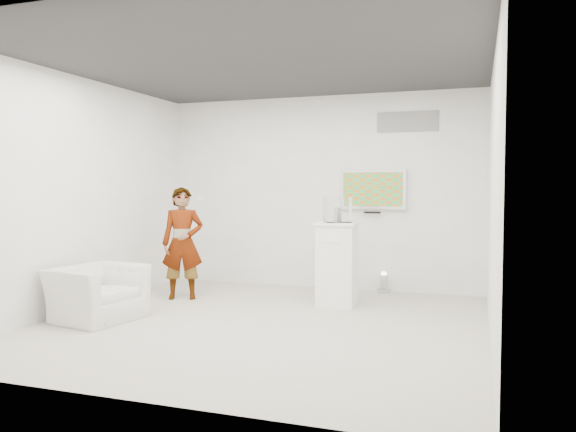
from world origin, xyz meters
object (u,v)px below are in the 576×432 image
(floor_uplight, at_px, (384,283))
(pedestal, at_px, (337,264))
(tv, at_px, (373,189))
(person, at_px, (183,243))
(armchair, at_px, (97,293))

(floor_uplight, bearing_deg, pedestal, -113.01)
(pedestal, bearing_deg, tv, 77.32)
(pedestal, bearing_deg, person, -172.99)
(tv, bearing_deg, pedestal, -102.68)
(tv, relative_size, pedestal, 0.89)
(person, xyz_separation_m, armchair, (-0.35, -1.45, -0.47))
(tv, distance_m, person, 2.94)
(floor_uplight, bearing_deg, armchair, -136.86)
(tv, xyz_separation_m, armchair, (-2.79, -2.90, -1.23))
(person, xyz_separation_m, pedestal, (2.18, 0.27, -0.23))
(armchair, bearing_deg, person, -3.22)
(pedestal, bearing_deg, floor_uplight, 66.99)
(tv, xyz_separation_m, person, (-2.44, -1.45, -0.76))
(person, height_order, floor_uplight, person)
(armchair, distance_m, floor_uplight, 4.09)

